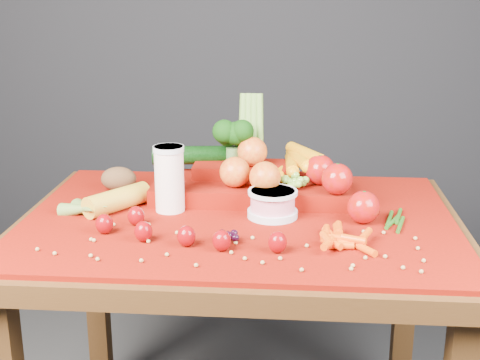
# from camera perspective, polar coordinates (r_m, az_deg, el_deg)

# --- Properties ---
(table) EXTENTS (1.10, 0.80, 0.75)m
(table) POSITION_cam_1_polar(r_m,az_deg,el_deg) (1.69, -0.06, -6.53)
(table) COLOR #39200D
(table) RESTS_ON ground
(red_cloth) EXTENTS (1.05, 0.75, 0.01)m
(red_cloth) POSITION_cam_1_polar(r_m,az_deg,el_deg) (1.65, -0.06, -3.32)
(red_cloth) COLOR #7C0B04
(red_cloth) RESTS_ON table
(milk_glass) EXTENTS (0.08, 0.08, 0.17)m
(milk_glass) POSITION_cam_1_polar(r_m,az_deg,el_deg) (1.68, -6.05, 0.31)
(milk_glass) COLOR white
(milk_glass) RESTS_ON red_cloth
(yogurt_bowl) EXTENTS (0.12, 0.12, 0.07)m
(yogurt_bowl) POSITION_cam_1_polar(r_m,az_deg,el_deg) (1.64, 2.80, -1.94)
(yogurt_bowl) COLOR silver
(yogurt_bowl) RESTS_ON red_cloth
(strawberry_scatter) EXTENTS (0.44, 0.28, 0.05)m
(strawberry_scatter) POSITION_cam_1_polar(r_m,az_deg,el_deg) (1.52, -5.56, -3.91)
(strawberry_scatter) COLOR #890B02
(strawberry_scatter) RESTS_ON red_cloth
(dark_grape_cluster) EXTENTS (0.06, 0.05, 0.03)m
(dark_grape_cluster) POSITION_cam_1_polar(r_m,az_deg,el_deg) (1.49, -1.05, -4.85)
(dark_grape_cluster) COLOR black
(dark_grape_cluster) RESTS_ON red_cloth
(soybean_scatter) EXTENTS (0.84, 0.24, 0.01)m
(soybean_scatter) POSITION_cam_1_polar(r_m,az_deg,el_deg) (1.47, -0.70, -5.61)
(soybean_scatter) COLOR tan
(soybean_scatter) RESTS_ON red_cloth
(corn_ear) EXTENTS (0.27, 0.26, 0.06)m
(corn_ear) POSITION_cam_1_polar(r_m,az_deg,el_deg) (1.70, -12.28, -2.17)
(corn_ear) COLOR gold
(corn_ear) RESTS_ON red_cloth
(potato) EXTENTS (0.10, 0.07, 0.07)m
(potato) POSITION_cam_1_polar(r_m,az_deg,el_deg) (1.87, -10.31, 0.09)
(potato) COLOR #55391C
(potato) RESTS_ON red_cloth
(baby_carrot_pile) EXTENTS (0.18, 0.17, 0.03)m
(baby_carrot_pile) POSITION_cam_1_polar(r_m,az_deg,el_deg) (1.49, 9.20, -4.97)
(baby_carrot_pile) COLOR #E44808
(baby_carrot_pile) RESTS_ON red_cloth
(green_bean_pile) EXTENTS (0.14, 0.12, 0.01)m
(green_bean_pile) POSITION_cam_1_polar(r_m,az_deg,el_deg) (1.66, 13.27, -3.36)
(green_bean_pile) COLOR #205212
(green_bean_pile) RESTS_ON red_cloth
(produce_mound) EXTENTS (0.60, 0.37, 0.27)m
(produce_mound) POSITION_cam_1_polar(r_m,az_deg,el_deg) (1.78, 1.77, 0.37)
(produce_mound) COLOR #7C0B04
(produce_mound) RESTS_ON red_cloth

